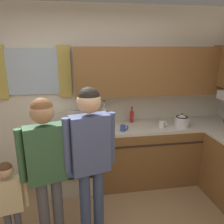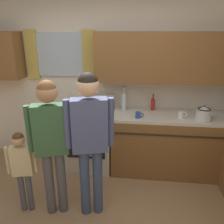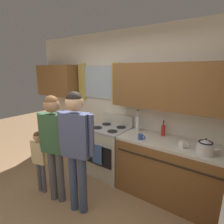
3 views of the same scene
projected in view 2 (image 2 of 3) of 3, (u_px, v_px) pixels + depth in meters
The scene contains 11 objects.
back_wall_unit at pixel (108, 71), 3.53m from camera, with size 4.60×0.42×2.60m.
kitchen_counter_run at pixel (211, 157), 3.11m from camera, with size 2.12×1.89×0.90m.
stove_oven at pixel (90, 138), 3.63m from camera, with size 0.67×0.67×1.10m.
bottle_sauce_red at pixel (153, 104), 3.51m from camera, with size 0.06×0.06×0.25m.
bottle_tall_clear at pixel (124, 101), 3.50m from camera, with size 0.07×0.07×0.37m.
mug_ceramic_white at pixel (181, 115), 3.21m from camera, with size 0.13×0.08×0.09m.
mug_cobalt_blue at pixel (138, 115), 3.22m from camera, with size 0.11×0.07×0.08m.
stovetop_kettle at pixel (204, 113), 3.13m from camera, with size 0.27×0.20×0.21m.
adult_holding_child at pixel (51, 135), 2.50m from camera, with size 0.48×0.24×1.59m.
adult_in_plaid at pixel (90, 131), 2.47m from camera, with size 0.50×0.25×1.66m.
small_child at pixel (22, 164), 2.64m from camera, with size 0.33×0.14×1.01m.
Camera 2 is at (0.55, -1.68, 2.07)m, focal length 37.83 mm.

